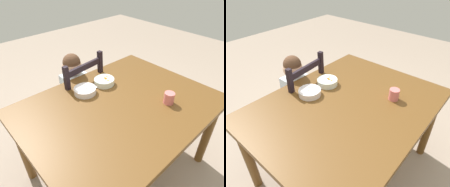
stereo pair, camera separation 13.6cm
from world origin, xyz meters
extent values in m
plane|color=tan|center=(0.00, 0.00, 0.00)|extent=(8.00, 8.00, 0.00)
cube|color=brown|center=(0.00, 0.00, 0.72)|extent=(1.40, 1.07, 0.04)
cylinder|color=brown|center=(0.62, -0.46, 0.35)|extent=(0.07, 0.07, 0.70)
cylinder|color=brown|center=(-0.62, 0.46, 0.35)|extent=(0.07, 0.07, 0.70)
cylinder|color=brown|center=(0.62, 0.46, 0.35)|extent=(0.07, 0.07, 0.70)
cube|color=black|center=(0.00, 0.64, 0.41)|extent=(0.47, 0.47, 0.02)
cube|color=black|center=(0.16, 0.85, 0.20)|extent=(0.04, 0.04, 0.40)
cube|color=black|center=(-0.21, 0.80, 0.20)|extent=(0.04, 0.04, 0.40)
cube|color=black|center=(0.21, 0.47, 0.20)|extent=(0.04, 0.04, 0.40)
cube|color=black|center=(-0.17, 0.42, 0.20)|extent=(0.04, 0.04, 0.40)
cube|color=black|center=(0.21, 0.47, 0.68)|extent=(0.04, 0.04, 0.52)
cube|color=black|center=(-0.17, 0.42, 0.68)|extent=(0.04, 0.04, 0.52)
cube|color=black|center=(0.02, 0.45, 0.86)|extent=(0.36, 0.07, 0.05)
cube|color=black|center=(0.02, 0.45, 0.71)|extent=(0.36, 0.07, 0.05)
cube|color=silver|center=(0.00, 0.61, 0.58)|extent=(0.22, 0.14, 0.32)
sphere|color=#DBA888|center=(0.00, 0.61, 0.82)|extent=(0.17, 0.17, 0.17)
sphere|color=brown|center=(0.00, 0.61, 0.86)|extent=(0.16, 0.16, 0.16)
cylinder|color=#3F4C72|center=(-0.06, 0.49, 0.21)|extent=(0.07, 0.07, 0.42)
cylinder|color=#3F4C72|center=(0.05, 0.49, 0.21)|extent=(0.07, 0.07, 0.42)
cylinder|color=silver|center=(-0.13, 0.51, 0.66)|extent=(0.06, 0.24, 0.13)
cylinder|color=silver|center=(0.13, 0.51, 0.66)|extent=(0.06, 0.24, 0.13)
cylinder|color=white|center=(-0.10, 0.29, 0.76)|extent=(0.17, 0.17, 0.05)
cylinder|color=white|center=(-0.10, 0.29, 0.74)|extent=(0.08, 0.08, 0.01)
cylinder|color=#539834|center=(-0.10, 0.29, 0.77)|extent=(0.14, 0.14, 0.03)
sphere|color=#4D8F2C|center=(-0.12, 0.28, 0.78)|extent=(0.01, 0.01, 0.01)
sphere|color=#579D40|center=(-0.09, 0.27, 0.78)|extent=(0.01, 0.01, 0.01)
sphere|color=#5B943E|center=(-0.07, 0.29, 0.78)|extent=(0.01, 0.01, 0.01)
sphere|color=#569641|center=(-0.08, 0.32, 0.78)|extent=(0.01, 0.01, 0.01)
sphere|color=#5FA437|center=(-0.08, 0.31, 0.78)|extent=(0.01, 0.01, 0.01)
cylinder|color=white|center=(0.10, 0.29, 0.77)|extent=(0.17, 0.17, 0.05)
cylinder|color=white|center=(0.10, 0.29, 0.74)|extent=(0.08, 0.08, 0.01)
cylinder|color=orange|center=(0.10, 0.29, 0.77)|extent=(0.14, 0.14, 0.03)
cube|color=orange|center=(0.11, 0.27, 0.79)|extent=(0.02, 0.02, 0.01)
cube|color=orange|center=(0.11, 0.29, 0.79)|extent=(0.02, 0.02, 0.01)
cube|color=orange|center=(0.10, 0.24, 0.79)|extent=(0.02, 0.02, 0.01)
cube|color=orange|center=(0.10, 0.27, 0.79)|extent=(0.02, 0.02, 0.01)
cube|color=orange|center=(0.11, 0.29, 0.79)|extent=(0.02, 0.02, 0.01)
cube|color=orange|center=(0.14, 0.29, 0.79)|extent=(0.02, 0.02, 0.01)
cube|color=silver|center=(0.09, 0.29, 0.74)|extent=(0.10, 0.02, 0.00)
ellipsoid|color=silver|center=(0.03, 0.28, 0.75)|extent=(0.05, 0.03, 0.01)
cylinder|color=#DB6F6D|center=(0.27, -0.23, 0.78)|extent=(0.07, 0.07, 0.09)
camera|label=1|loc=(-0.85, -0.83, 1.65)|focal=33.04mm
camera|label=2|loc=(-0.95, -0.73, 1.65)|focal=33.04mm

